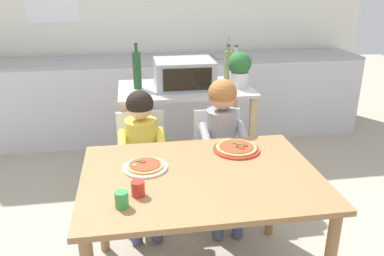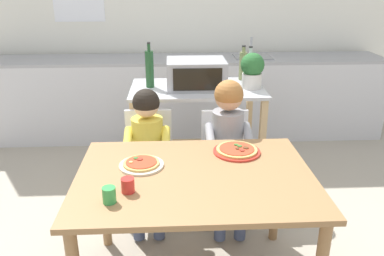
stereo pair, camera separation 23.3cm
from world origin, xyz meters
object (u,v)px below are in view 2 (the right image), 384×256
dining_chair_left (149,158)px  drinking_cup_green (109,195)px  pizza_plate_cream (141,164)px  bottle_squat_spirits (243,65)px  bottle_dark_olive_oil (250,68)px  toaster_oven (196,74)px  dining_chair_right (225,158)px  pizza_plate_red_rimmed (237,150)px  drinking_cup_red (128,185)px  dining_table (195,190)px  child_in_grey_shirt (229,137)px  child_in_yellow_shirt (147,143)px  bottle_clear_vinegar (150,69)px  potted_herb_plant (252,70)px

dining_chair_left → drinking_cup_green: size_ratio=10.29×
pizza_plate_cream → bottle_squat_spirits: bearing=58.9°
bottle_dark_olive_oil → drinking_cup_green: bearing=-121.2°
toaster_oven → dining_chair_left: bearing=-131.5°
dining_chair_left → drinking_cup_green: dining_chair_left is taller
pizza_plate_cream → drinking_cup_green: 0.39m
dining_chair_left → dining_chair_right: (0.56, -0.04, 0.00)m
pizza_plate_red_rimmed → drinking_cup_red: (-0.61, -0.43, 0.02)m
bottle_squat_spirits → pizza_plate_red_rimmed: bearing=-101.1°
dining_chair_right → drinking_cup_green: size_ratio=10.29×
dining_table → drinking_cup_green: (-0.42, -0.26, 0.14)m
bottle_dark_olive_oil → child_in_grey_shirt: bearing=-110.7°
pizza_plate_cream → dining_table: bearing=-20.8°
drinking_cup_green → toaster_oven: bearing=71.0°
child_in_yellow_shirt → child_in_grey_shirt: size_ratio=0.94×
dining_table → pizza_plate_red_rimmed: pizza_plate_red_rimmed is taller
bottle_clear_vinegar → drinking_cup_red: (-0.05, -1.39, -0.27)m
pizza_plate_red_rimmed → drinking_cup_red: size_ratio=3.79×
dining_chair_right → pizza_plate_red_rimmed: dining_chair_right is taller
bottle_clear_vinegar → child_in_grey_shirt: 0.90m
pizza_plate_cream → drinking_cup_red: 0.28m
toaster_oven → potted_herb_plant: potted_herb_plant is taller
dining_chair_right → child_in_grey_shirt: 0.24m
toaster_oven → dining_chair_right: 0.72m
toaster_oven → pizza_plate_red_rimmed: toaster_oven is taller
drinking_cup_green → drinking_cup_red: bearing=49.4°
bottle_dark_olive_oil → child_in_yellow_shirt: bottle_dark_olive_oil is taller
child_in_yellow_shirt → drinking_cup_green: bearing=-97.9°
dining_chair_left → dining_chair_right: size_ratio=1.00×
dining_chair_left → pizza_plate_cream: 0.70m
child_in_yellow_shirt → bottle_squat_spirits: bearing=44.7°
child_in_grey_shirt → bottle_dark_olive_oil: bearing=69.3°
toaster_oven → bottle_squat_spirits: bottle_squat_spirits is taller
bottle_clear_vinegar → pizza_plate_cream: bottle_clear_vinegar is taller
bottle_squat_spirits → drinking_cup_red: bearing=-117.7°
bottle_dark_olive_oil → dining_chair_left: (-0.83, -0.55, -0.54)m
dining_chair_left → dining_chair_right: bearing=-3.7°
bottle_squat_spirits → drinking_cup_green: size_ratio=3.73×
drinking_cup_red → dining_chair_left: bearing=87.1°
toaster_oven → dining_chair_right: bearing=-67.5°
potted_herb_plant → dining_chair_right: size_ratio=0.35×
child_in_yellow_shirt → drinking_cup_green: (-0.12, -0.90, 0.13)m
bottle_squat_spirits → potted_herb_plant: bottle_squat_spirits is taller
bottle_clear_vinegar → dining_chair_right: bottle_clear_vinegar is taller
potted_herb_plant → pizza_plate_cream: potted_herb_plant is taller
toaster_oven → child_in_grey_shirt: toaster_oven is taller
potted_herb_plant → pizza_plate_cream: 1.35m
bottle_clear_vinegar → potted_herb_plant: bearing=-5.1°
drinking_cup_green → dining_chair_right: bearing=55.1°
dining_chair_right → pizza_plate_red_rimmed: bearing=-90.0°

